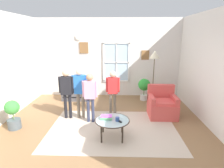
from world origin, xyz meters
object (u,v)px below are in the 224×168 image
coffee_table (112,121)px  cup (117,119)px  armchair (162,105)px  television (77,82)px  person_black_shirt (67,88)px  tv_stand (77,93)px  potted_plant_by_window (144,86)px  book_stack (106,117)px  remote_near_books (120,121)px  person_pink_shirt (90,92)px  person_blue_shirt (80,87)px  person_red_shirt (113,88)px  floor_lamp (154,61)px  potted_plant_corner (13,113)px

coffee_table → cup: bearing=-26.6°
armchair → coffee_table: size_ratio=1.11×
television → person_black_shirt: bearing=-87.4°
tv_stand → potted_plant_by_window: size_ratio=1.34×
potted_plant_by_window → book_stack: bearing=-115.4°
person_black_shirt → remote_near_books: bearing=-36.5°
coffee_table → potted_plant_by_window: potted_plant_by_window is taller
armchair → person_pink_shirt: 2.10m
tv_stand → person_blue_shirt: bearing=-74.2°
book_stack → person_red_shirt: size_ratio=0.20×
potted_plant_by_window → remote_near_books: bearing=-108.8°
floor_lamp → coffee_table: bearing=-122.7°
coffee_table → armchair: bearing=41.1°
television → potted_plant_corner: 2.46m
coffee_table → person_red_shirt: 1.31m
person_black_shirt → potted_plant_corner: 1.42m
tv_stand → armchair: size_ratio=1.21×
remote_near_books → person_red_shirt: bearing=98.0°
tv_stand → person_black_shirt: bearing=-87.4°
person_pink_shirt → potted_plant_corner: 1.94m
potted_plant_by_window → floor_lamp: (0.18, -0.62, 1.00)m
remote_near_books → potted_plant_corner: potted_plant_corner is taller
book_stack → cup: (0.25, -0.11, 0.01)m
television → coffee_table: (1.33, -2.52, -0.26)m
coffee_table → book_stack: size_ratio=3.00×
cup → tv_stand: bearing=119.3°
armchair → book_stack: bearing=-142.7°
cup → person_red_shirt: person_red_shirt is taller
book_stack → potted_plant_corner: potted_plant_corner is taller
person_pink_shirt → floor_lamp: 2.28m
person_blue_shirt → coffee_table: bearing=-48.3°
person_black_shirt → floor_lamp: bearing=20.8°
remote_near_books → potted_plant_by_window: potted_plant_by_window is taller
coffee_table → floor_lamp: (1.24, 1.93, 1.10)m
coffee_table → floor_lamp: size_ratio=0.44×
person_black_shirt → television: bearing=92.6°
remote_near_books → person_red_shirt: 1.38m
coffee_table → remote_near_books: remote_near_books is taller
armchair → remote_near_books: armchair is taller
television → book_stack: television is taller
tv_stand → potted_plant_by_window: potted_plant_by_window is taller
cup → remote_near_books: (0.05, -0.02, -0.03)m
person_pink_shirt → potted_plant_by_window: size_ratio=1.68×
book_stack → person_red_shirt: 1.24m
television → armchair: size_ratio=0.66×
person_pink_shirt → cup: bearing=-49.1°
armchair → person_pink_shirt: person_pink_shirt is taller
cup → person_pink_shirt: bearing=130.9°
remote_near_books → floor_lamp: floor_lamp is taller
person_pink_shirt → person_red_shirt: 0.75m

